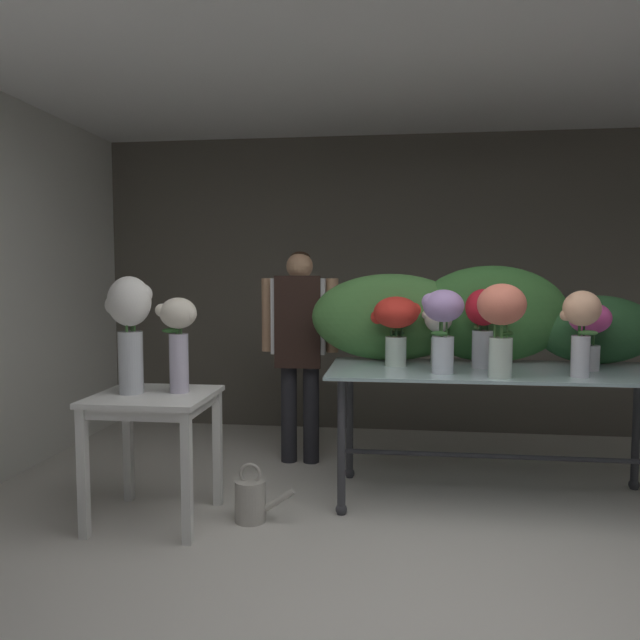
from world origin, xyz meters
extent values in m
plane|color=beige|center=(0.00, 1.65, 0.00)|extent=(7.41, 7.41, 0.00)
cube|color=#5B564C|center=(0.00, 3.31, 1.33)|extent=(5.70, 0.12, 2.66)
cube|color=silver|center=(-2.85, 1.65, 1.33)|extent=(0.12, 3.43, 2.66)
cube|color=silver|center=(0.00, 1.65, 2.72)|extent=(5.82, 3.43, 0.12)
cube|color=#A9C8CB|center=(0.51, 1.57, 0.83)|extent=(2.10, 0.86, 0.02)
cylinder|color=#38383D|center=(-0.43, 1.25, 0.41)|extent=(0.05, 0.05, 0.82)
sphere|color=#38383D|center=(-0.43, 1.25, 0.03)|extent=(0.07, 0.07, 0.07)
cylinder|color=#38383D|center=(-0.43, 1.90, 0.41)|extent=(0.05, 0.05, 0.82)
sphere|color=#38383D|center=(-0.43, 1.90, 0.03)|extent=(0.07, 0.07, 0.07)
cylinder|color=#38383D|center=(1.46, 1.90, 0.41)|extent=(0.05, 0.05, 0.82)
sphere|color=#38383D|center=(1.46, 1.90, 0.03)|extent=(0.07, 0.07, 0.07)
cylinder|color=#38383D|center=(0.51, 1.57, 0.29)|extent=(1.90, 0.03, 0.03)
cube|color=white|center=(-1.50, 1.03, 0.73)|extent=(0.66, 0.63, 0.03)
cube|color=white|center=(-1.50, 1.03, 0.68)|extent=(0.60, 0.57, 0.06)
cube|color=white|center=(-1.78, 0.76, 0.36)|extent=(0.05, 0.05, 0.71)
cube|color=white|center=(-1.21, 0.76, 0.36)|extent=(0.05, 0.05, 0.71)
cube|color=white|center=(-1.78, 1.31, 0.36)|extent=(0.05, 0.05, 0.71)
cube|color=white|center=(-1.21, 1.31, 0.36)|extent=(0.05, 0.05, 0.71)
cylinder|color=#232328|center=(-0.92, 2.21, 0.42)|extent=(0.12, 0.12, 0.84)
cylinder|color=#232328|center=(-0.75, 2.21, 0.42)|extent=(0.12, 0.12, 0.84)
cube|color=silver|center=(-0.83, 2.21, 1.12)|extent=(0.40, 0.22, 0.56)
cube|color=black|center=(-0.83, 2.10, 1.08)|extent=(0.34, 0.02, 0.68)
cylinder|color=tan|center=(-1.08, 2.21, 1.12)|extent=(0.09, 0.09, 0.55)
cylinder|color=tan|center=(-0.59, 2.21, 1.12)|extent=(0.09, 0.09, 0.55)
sphere|color=tan|center=(-0.83, 2.21, 1.49)|extent=(0.20, 0.20, 0.20)
ellipsoid|color=black|center=(-0.83, 2.23, 1.55)|extent=(0.15, 0.15, 0.09)
ellipsoid|color=#477F3D|center=(-0.16, 1.88, 1.13)|extent=(1.08, 0.30, 0.59)
ellipsoid|color=#387033|center=(0.51, 1.88, 1.16)|extent=(1.00, 0.31, 0.65)
ellipsoid|color=#28562D|center=(1.18, 1.88, 1.06)|extent=(0.77, 0.31, 0.45)
cylinder|color=silver|center=(0.93, 1.34, 0.96)|extent=(0.10, 0.10, 0.24)
cylinder|color=#9EBCB2|center=(0.93, 1.34, 0.89)|extent=(0.09, 0.09, 0.10)
cylinder|color=#2D6028|center=(0.94, 1.34, 1.01)|extent=(0.01, 0.01, 0.32)
cylinder|color=#2D6028|center=(0.92, 1.36, 1.01)|extent=(0.01, 0.01, 0.32)
cylinder|color=#2D6028|center=(0.91, 1.33, 1.01)|extent=(0.01, 0.01, 0.32)
ellipsoid|color=#F4B78E|center=(0.93, 1.34, 1.23)|extent=(0.21, 0.21, 0.20)
sphere|color=#F4B78E|center=(0.85, 1.36, 1.19)|extent=(0.07, 0.07, 0.07)
ellipsoid|color=#477F3D|center=(0.96, 1.31, 1.10)|extent=(0.10, 0.05, 0.03)
cylinder|color=silver|center=(0.42, 1.62, 0.96)|extent=(0.13, 0.13, 0.24)
cylinder|color=#9EBCB2|center=(0.42, 1.62, 0.89)|extent=(0.12, 0.12, 0.10)
cylinder|color=#28562D|center=(0.45, 1.62, 1.00)|extent=(0.01, 0.01, 0.30)
cylinder|color=#28562D|center=(0.41, 1.63, 1.00)|extent=(0.01, 0.01, 0.30)
cylinder|color=#28562D|center=(0.40, 1.60, 1.00)|extent=(0.01, 0.01, 0.30)
ellipsoid|color=red|center=(0.42, 1.62, 1.22)|extent=(0.22, 0.22, 0.23)
sphere|color=red|center=(0.36, 1.59, 1.17)|extent=(0.07, 0.07, 0.07)
sphere|color=red|center=(0.51, 1.64, 1.22)|extent=(0.10, 0.10, 0.10)
ellipsoid|color=#477F3D|center=(0.39, 1.63, 1.09)|extent=(0.05, 0.10, 0.03)
cylinder|color=silver|center=(0.47, 1.26, 0.95)|extent=(0.13, 0.13, 0.23)
cylinder|color=#9EBCB2|center=(0.47, 1.26, 0.89)|extent=(0.12, 0.12, 0.10)
cylinder|color=#477F3D|center=(0.50, 1.27, 1.02)|extent=(0.01, 0.01, 0.34)
cylinder|color=#477F3D|center=(0.47, 1.28, 1.02)|extent=(0.01, 0.01, 0.34)
cylinder|color=#477F3D|center=(0.43, 1.26, 1.02)|extent=(0.01, 0.01, 0.34)
cylinder|color=#477F3D|center=(0.47, 1.23, 1.02)|extent=(0.01, 0.01, 0.34)
ellipsoid|color=#EF7A60|center=(0.47, 1.26, 1.26)|extent=(0.27, 0.27, 0.23)
sphere|color=#EF7A60|center=(0.38, 1.28, 1.26)|extent=(0.08, 0.08, 0.08)
ellipsoid|color=#2D6028|center=(0.50, 1.28, 1.09)|extent=(0.10, 0.09, 0.03)
cylinder|color=silver|center=(0.15, 1.71, 0.93)|extent=(0.09, 0.09, 0.18)
cylinder|color=#9EBCB2|center=(0.15, 1.71, 0.88)|extent=(0.08, 0.08, 0.08)
cylinder|color=#387033|center=(0.17, 1.72, 0.97)|extent=(0.01, 0.01, 0.24)
cylinder|color=#387033|center=(0.15, 1.73, 0.97)|extent=(0.01, 0.01, 0.24)
cylinder|color=#387033|center=(0.14, 1.71, 0.97)|extent=(0.01, 0.01, 0.24)
cylinder|color=#387033|center=(0.15, 1.70, 0.97)|extent=(0.01, 0.01, 0.24)
ellipsoid|color=white|center=(0.15, 1.71, 1.14)|extent=(0.18, 0.18, 0.18)
sphere|color=white|center=(0.08, 1.70, 1.16)|extent=(0.06, 0.06, 0.06)
sphere|color=white|center=(0.23, 1.73, 1.15)|extent=(0.06, 0.06, 0.06)
ellipsoid|color=#477F3D|center=(0.18, 1.72, 1.04)|extent=(0.09, 0.11, 0.03)
cylinder|color=silver|center=(1.05, 1.60, 0.92)|extent=(0.13, 0.13, 0.15)
cylinder|color=#9EBCB2|center=(1.05, 1.60, 0.87)|extent=(0.12, 0.12, 0.07)
cylinder|color=#387033|center=(1.08, 1.60, 0.97)|extent=(0.01, 0.01, 0.25)
cylinder|color=#387033|center=(1.04, 1.63, 0.97)|extent=(0.01, 0.01, 0.25)
cylinder|color=#387033|center=(1.04, 1.59, 0.97)|extent=(0.01, 0.01, 0.25)
ellipsoid|color=#E54C9E|center=(1.05, 1.60, 1.16)|extent=(0.25, 0.25, 0.19)
sphere|color=#E54C9E|center=(0.99, 1.60, 1.14)|extent=(0.08, 0.08, 0.08)
sphere|color=#E54C9E|center=(1.12, 1.63, 1.18)|extent=(0.11, 0.11, 0.11)
ellipsoid|color=#477F3D|center=(1.03, 1.61, 1.01)|extent=(0.04, 0.10, 0.03)
cylinder|color=silver|center=(-0.12, 1.63, 0.93)|extent=(0.14, 0.14, 0.19)
cylinder|color=#9EBCB2|center=(-0.12, 1.63, 0.88)|extent=(0.12, 0.12, 0.08)
cylinder|color=#28562D|center=(-0.08, 1.63, 0.99)|extent=(0.01, 0.01, 0.27)
cylinder|color=#28562D|center=(-0.12, 1.66, 0.99)|extent=(0.01, 0.01, 0.27)
cylinder|color=#28562D|center=(-0.15, 1.64, 0.99)|extent=(0.01, 0.01, 0.27)
cylinder|color=#28562D|center=(-0.12, 1.61, 0.99)|extent=(0.01, 0.01, 0.27)
ellipsoid|color=red|center=(-0.12, 1.63, 1.18)|extent=(0.29, 0.29, 0.20)
sphere|color=red|center=(-0.24, 1.66, 1.15)|extent=(0.09, 0.09, 0.09)
sphere|color=red|center=(-0.01, 1.66, 1.20)|extent=(0.09, 0.09, 0.09)
ellipsoid|color=#28562D|center=(-0.11, 1.67, 1.05)|extent=(0.11, 0.07, 0.03)
cylinder|color=silver|center=(0.16, 1.38, 0.95)|extent=(0.13, 0.13, 0.22)
cylinder|color=#9EBCB2|center=(0.16, 1.38, 0.89)|extent=(0.12, 0.12, 0.09)
cylinder|color=#477F3D|center=(0.18, 1.37, 1.01)|extent=(0.01, 0.01, 0.33)
cylinder|color=#477F3D|center=(0.14, 1.39, 1.01)|extent=(0.01, 0.01, 0.33)
cylinder|color=#477F3D|center=(0.15, 1.36, 1.01)|extent=(0.01, 0.01, 0.33)
ellipsoid|color=#B28ED1|center=(0.16, 1.38, 1.24)|extent=(0.24, 0.24, 0.19)
sphere|color=#B28ED1|center=(0.08, 1.36, 1.26)|extent=(0.10, 0.10, 0.10)
ellipsoid|color=#387033|center=(0.13, 1.34, 1.08)|extent=(0.11, 0.07, 0.03)
cylinder|color=silver|center=(-1.63, 1.03, 0.92)|extent=(0.14, 0.14, 0.36)
cylinder|color=#9EBCB2|center=(-1.63, 1.03, 0.82)|extent=(0.13, 0.13, 0.15)
cylinder|color=#477F3D|center=(-1.60, 1.03, 0.97)|extent=(0.01, 0.01, 0.43)
cylinder|color=#477F3D|center=(-1.63, 1.05, 0.97)|extent=(0.01, 0.01, 0.43)
cylinder|color=#477F3D|center=(-1.65, 1.03, 0.97)|extent=(0.01, 0.01, 0.43)
cylinder|color=#477F3D|center=(-1.63, 1.00, 0.97)|extent=(0.01, 0.01, 0.43)
ellipsoid|color=white|center=(-1.63, 1.03, 1.27)|extent=(0.24, 0.24, 0.28)
sphere|color=white|center=(-1.73, 1.06, 1.25)|extent=(0.11, 0.11, 0.11)
sphere|color=white|center=(-1.56, 1.05, 1.31)|extent=(0.12, 0.12, 0.12)
cylinder|color=silver|center=(-1.36, 1.09, 0.91)|extent=(0.11, 0.11, 0.34)
cylinder|color=#9EBCB2|center=(-1.36, 1.09, 0.82)|extent=(0.10, 0.10, 0.14)
cylinder|color=#477F3D|center=(-1.35, 1.09, 0.95)|extent=(0.01, 0.01, 0.40)
cylinder|color=#477F3D|center=(-1.37, 1.11, 0.95)|extent=(0.01, 0.01, 0.40)
cylinder|color=#477F3D|center=(-1.37, 1.08, 0.95)|extent=(0.01, 0.01, 0.40)
ellipsoid|color=silver|center=(-1.36, 1.09, 1.20)|extent=(0.21, 0.21, 0.18)
sphere|color=silver|center=(-1.45, 1.07, 1.22)|extent=(0.08, 0.08, 0.08)
sphere|color=silver|center=(-1.30, 1.08, 1.20)|extent=(0.09, 0.09, 0.09)
ellipsoid|color=#387033|center=(-1.40, 1.07, 1.10)|extent=(0.11, 0.07, 0.03)
cylinder|color=#B7B2A8|center=(-0.95, 1.08, 0.12)|extent=(0.18, 0.18, 0.24)
cylinder|color=#B7B2A8|center=(-0.78, 1.08, 0.13)|extent=(0.18, 0.04, 0.14)
torus|color=#B7B2A8|center=(-0.95, 1.08, 0.28)|extent=(0.13, 0.02, 0.13)
camera|label=1|loc=(-0.13, -2.21, 1.42)|focal=33.63mm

